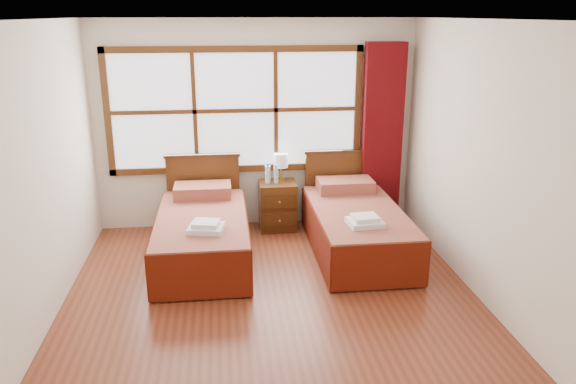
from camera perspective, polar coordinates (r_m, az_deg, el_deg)
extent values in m
plane|color=brown|center=(5.44, -1.48, -11.44)|extent=(4.50, 4.50, 0.00)
plane|color=white|center=(4.75, -1.74, 17.12)|extent=(4.50, 4.50, 0.00)
plane|color=silver|center=(7.12, -3.29, 6.77)|extent=(4.00, 0.00, 4.00)
plane|color=silver|center=(5.16, -24.29, 0.97)|extent=(0.00, 4.50, 4.50)
plane|color=silver|center=(5.49, 19.70, 2.43)|extent=(0.00, 4.50, 4.50)
cube|color=white|center=(7.05, -5.35, 8.25)|extent=(3.00, 0.02, 1.40)
cube|color=#4E2B11|center=(7.19, -5.18, 2.40)|extent=(3.16, 0.06, 0.08)
cube|color=#4E2B11|center=(6.94, -5.53, 14.26)|extent=(3.16, 0.06, 0.08)
cube|color=#4E2B11|center=(7.16, -17.88, 7.63)|extent=(0.08, 0.06, 1.56)
cube|color=#4E2B11|center=(7.23, 7.07, 8.44)|extent=(0.08, 0.06, 1.56)
cube|color=#4E2B11|center=(7.03, -9.46, 8.07)|extent=(0.05, 0.05, 1.40)
cube|color=#4E2B11|center=(7.06, -1.25, 8.34)|extent=(0.05, 0.05, 1.40)
cube|color=#4E2B11|center=(7.03, -5.35, 8.23)|extent=(3.00, 0.05, 0.05)
cube|color=#59080C|center=(7.29, 9.52, 5.76)|extent=(0.50, 0.16, 2.30)
cube|color=#41240D|center=(6.38, -8.62, -5.64)|extent=(0.87, 1.74, 0.28)
cube|color=maroon|center=(6.28, -8.73, -3.46)|extent=(0.97, 1.93, 0.24)
cube|color=#61180A|center=(6.37, -13.08, -4.78)|extent=(0.03, 1.93, 0.48)
cube|color=#61180A|center=(6.33, -4.24, -4.49)|extent=(0.03, 1.93, 0.48)
cube|color=#61180A|center=(5.46, -8.93, -8.47)|extent=(0.97, 0.03, 0.48)
cube|color=maroon|center=(6.88, -8.65, 0.14)|extent=(0.68, 0.40, 0.15)
cube|color=#4E2B11|center=(7.21, -8.55, -0.05)|extent=(0.91, 0.06, 0.95)
cube|color=#41240D|center=(7.08, -8.73, 3.67)|extent=(0.95, 0.08, 0.04)
cube|color=#41240D|center=(6.55, 7.01, -4.93)|extent=(0.87, 1.75, 0.28)
cube|color=maroon|center=(6.45, 7.10, -2.79)|extent=(0.98, 1.94, 0.24)
cube|color=#61180A|center=(6.41, 2.79, -4.17)|extent=(0.03, 1.94, 0.48)
cube|color=#61180A|center=(6.63, 11.17, -3.72)|extent=(0.03, 1.94, 0.48)
cube|color=#61180A|center=(5.65, 9.37, -7.52)|extent=(0.98, 0.03, 0.48)
cube|color=maroon|center=(7.04, 5.82, 0.68)|extent=(0.68, 0.40, 0.15)
cube|color=#4E2B11|center=(7.36, 5.27, 0.46)|extent=(0.91, 0.06, 0.95)
cube|color=#41240D|center=(7.23, 5.38, 4.12)|extent=(0.95, 0.08, 0.04)
cube|color=#4E2B11|center=(7.16, -1.06, -1.38)|extent=(0.46, 0.41, 0.61)
cube|color=#41240D|center=(7.00, -0.87, -2.91)|extent=(0.41, 0.02, 0.18)
cube|color=#41240D|center=(6.91, -0.88, -1.01)|extent=(0.41, 0.02, 0.18)
sphere|color=#B0893B|center=(6.98, -0.86, -2.96)|extent=(0.03, 0.03, 0.03)
sphere|color=#B0893B|center=(6.90, -0.87, -1.05)|extent=(0.03, 0.03, 0.03)
cube|color=white|center=(5.81, -8.32, -3.67)|extent=(0.40, 0.36, 0.05)
cube|color=white|center=(5.80, -8.35, -3.19)|extent=(0.30, 0.27, 0.05)
cube|color=white|center=(5.96, 7.81, -3.08)|extent=(0.38, 0.34, 0.05)
cube|color=white|center=(5.94, 7.83, -2.61)|extent=(0.28, 0.25, 0.05)
cylinder|color=gold|center=(7.18, -0.73, 1.33)|extent=(0.11, 0.11, 0.02)
cylinder|color=gold|center=(7.15, -0.73, 1.97)|extent=(0.02, 0.02, 0.15)
cylinder|color=white|center=(7.11, -0.73, 3.24)|extent=(0.18, 0.18, 0.18)
cylinder|color=silver|center=(7.02, -2.07, 1.80)|extent=(0.07, 0.07, 0.22)
cylinder|color=blue|center=(6.98, -2.08, 2.80)|extent=(0.03, 0.03, 0.03)
cylinder|color=silver|center=(7.02, -1.24, 1.71)|extent=(0.06, 0.06, 0.20)
cylinder|color=blue|center=(6.99, -1.24, 2.59)|extent=(0.03, 0.03, 0.03)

